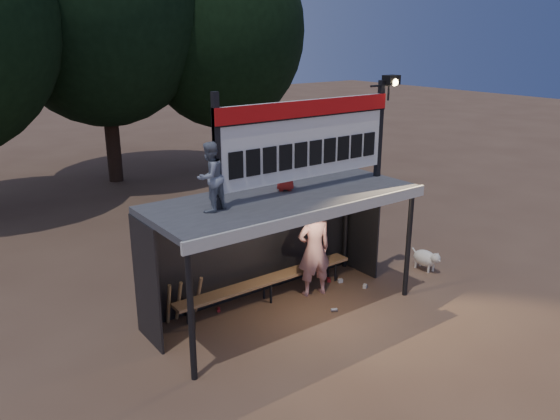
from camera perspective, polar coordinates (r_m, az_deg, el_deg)
name	(u,v)px	position (r m, az deg, el deg)	size (l,w,h in m)	color
ground	(284,311)	(10.63, 0.42, -10.53)	(80.00, 80.00, 0.00)	#4F3727
player	(314,249)	(10.91, 3.58, -4.13)	(0.71, 0.47, 1.96)	silver
child_a	(210,177)	(8.79, -7.32, 3.45)	(0.55, 0.43, 1.14)	gray
child_b	(285,168)	(9.94, 0.55, 4.39)	(0.41, 0.27, 0.84)	#AD211A
dugout_shelter	(276,217)	(10.08, -0.39, -0.72)	(5.10, 2.08, 2.32)	#3A3A3D
scoreboard_assembly	(310,136)	(9.85, 3.12, 7.70)	(4.10, 0.27, 1.99)	black
bench	(267,281)	(10.84, -1.33, -7.40)	(4.00, 0.35, 0.48)	olive
tree_right	(221,31)	(20.88, -6.18, 18.12)	(6.08, 6.08, 8.72)	black
dog	(426,258)	(12.69, 15.05, -4.90)	(0.36, 0.81, 0.49)	silver
bats	(184,299)	(10.28, -10.03, -9.17)	(0.68, 0.35, 0.84)	olive
litter	(320,292)	(11.30, 4.20, -8.55)	(3.09, 1.44, 0.08)	red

